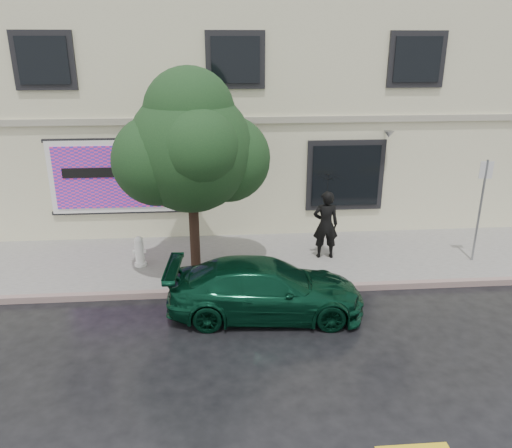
{
  "coord_description": "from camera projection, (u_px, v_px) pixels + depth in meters",
  "views": [
    {
      "loc": [
        -0.57,
        -9.09,
        5.65
      ],
      "look_at": [
        0.34,
        2.2,
        1.51
      ],
      "focal_mm": 35.0,
      "sensor_mm": 36.0,
      "label": 1
    }
  ],
  "objects": [
    {
      "name": "ground",
      "position": [
        248.0,
        327.0,
        10.49
      ],
      "size": [
        90.0,
        90.0,
        0.0
      ],
      "primitive_type": "plane",
      "color": "black",
      "rests_on": "ground"
    },
    {
      "name": "sidewalk",
      "position": [
        241.0,
        261.0,
        13.51
      ],
      "size": [
        20.0,
        3.5,
        0.15
      ],
      "primitive_type": "cube",
      "color": "gray",
      "rests_on": "ground"
    },
    {
      "name": "curb",
      "position": [
        244.0,
        291.0,
        11.87
      ],
      "size": [
        20.0,
        0.18,
        0.16
      ],
      "primitive_type": "cube",
      "color": "gray",
      "rests_on": "ground"
    },
    {
      "name": "building",
      "position": [
        231.0,
        106.0,
        17.71
      ],
      "size": [
        20.0,
        8.12,
        7.0
      ],
      "color": "beige",
      "rests_on": "ground"
    },
    {
      "name": "billboard",
      "position": [
        124.0,
        177.0,
        14.15
      ],
      "size": [
        4.3,
        0.16,
        2.2
      ],
      "color": "white",
      "rests_on": "ground"
    },
    {
      "name": "car",
      "position": [
        266.0,
        289.0,
        10.82
      ],
      "size": [
        4.35,
        2.16,
        1.23
      ],
      "primitive_type": "imported",
      "rotation": [
        0.0,
        0.0,
        1.5
      ],
      "color": "#083320",
      "rests_on": "ground"
    },
    {
      "name": "pedestrian",
      "position": [
        326.0,
        225.0,
        13.26
      ],
      "size": [
        0.7,
        0.48,
        1.86
      ],
      "primitive_type": "imported",
      "rotation": [
        0.0,
        0.0,
        3.09
      ],
      "color": "black",
      "rests_on": "sidewalk"
    },
    {
      "name": "umbrella",
      "position": [
        328.0,
        178.0,
        12.83
      ],
      "size": [
        1.21,
        1.21,
        0.68
      ],
      "primitive_type": "imported",
      "rotation": [
        0.0,
        0.0,
        -0.41
      ],
      "color": "black",
      "rests_on": "pedestrian"
    },
    {
      "name": "street_tree",
      "position": [
        191.0,
        151.0,
        11.48
      ],
      "size": [
        2.89,
        2.89,
        4.6
      ],
      "color": "#331D16",
      "rests_on": "sidewalk"
    },
    {
      "name": "fire_hydrant",
      "position": [
        140.0,
        251.0,
        12.92
      ],
      "size": [
        0.33,
        0.31,
        0.81
      ],
      "rotation": [
        0.0,
        0.0,
        -0.24
      ],
      "color": "white",
      "rests_on": "sidewalk"
    },
    {
      "name": "sign_pole",
      "position": [
        481.0,
        202.0,
        12.82
      ],
      "size": [
        0.34,
        0.06,
        2.74
      ],
      "rotation": [
        0.0,
        0.0,
        -0.07
      ],
      "color": "gray",
      "rests_on": "sidewalk"
    }
  ]
}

